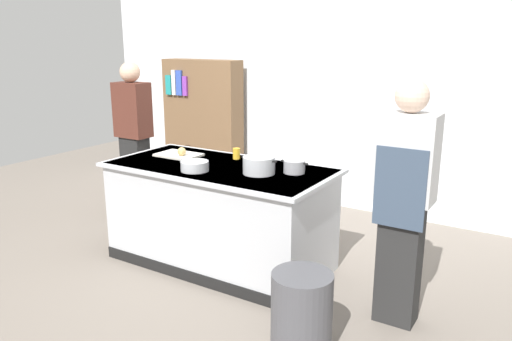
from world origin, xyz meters
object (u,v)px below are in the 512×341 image
object	(u,v)px
sauce_pan	(294,167)
person_guest	(134,136)
stock_pot	(259,165)
mixing_bowl	(195,166)
trash_bin	(302,313)
onion	(182,152)
person_chef	(404,199)
bookshelf	(203,125)
juice_cup	(236,154)

from	to	relation	value
sauce_pan	person_guest	world-z (taller)	person_guest
stock_pot	mixing_bowl	size ratio (longest dim) A/B	1.40
stock_pot	trash_bin	xyz separation A→B (m)	(0.80, -0.78, -0.70)
sauce_pan	trash_bin	xyz separation A→B (m)	(0.57, -0.95, -0.68)
onion	stock_pot	size ratio (longest dim) A/B	0.24
person_guest	person_chef	bearing A→B (deg)	60.33
onion	person_guest	size ratio (longest dim) A/B	0.05
onion	bookshelf	world-z (taller)	bookshelf
onion	mixing_bowl	distance (m)	0.50
person_chef	bookshelf	xyz separation A→B (m)	(-3.20, 1.92, -0.06)
person_chef	trash_bin	bearing A→B (deg)	130.09
sauce_pan	onion	bearing A→B (deg)	-175.93
person_guest	bookshelf	distance (m)	1.23
person_guest	stock_pot	bearing A→B (deg)	55.83
stock_pot	bookshelf	bearing A→B (deg)	137.53
stock_pot	bookshelf	world-z (taller)	bookshelf
onion	juice_cup	xyz separation A→B (m)	(0.45, 0.23, -0.01)
mixing_bowl	stock_pot	bearing A→B (deg)	22.90
onion	juice_cup	bearing A→B (deg)	26.98
sauce_pan	bookshelf	distance (m)	2.78
stock_pot	bookshelf	xyz separation A→B (m)	(-1.99, 1.83, -0.12)
mixing_bowl	trash_bin	size ratio (longest dim) A/B	0.43
mixing_bowl	person_chef	world-z (taller)	person_chef
juice_cup	bookshelf	bearing A→B (deg)	135.97
juice_cup	sauce_pan	bearing A→B (deg)	-12.58
stock_pot	person_chef	world-z (taller)	person_chef
person_guest	juice_cup	bearing A→B (deg)	62.44
stock_pot	mixing_bowl	distance (m)	0.54
mixing_bowl	person_guest	xyz separation A→B (m)	(-1.51, 0.81, -0.03)
onion	trash_bin	distance (m)	2.02
trash_bin	person_guest	distance (m)	3.19
stock_pot	person_guest	size ratio (longest dim) A/B	0.19
onion	sauce_pan	distance (m)	1.13
stock_pot	juice_cup	size ratio (longest dim) A/B	3.28
mixing_bowl	person_chef	xyz separation A→B (m)	(1.71, 0.12, -0.03)
juice_cup	trash_bin	size ratio (longest dim) A/B	0.18
onion	sauce_pan	size ratio (longest dim) A/B	0.33
mixing_bowl	juice_cup	xyz separation A→B (m)	(0.06, 0.53, 0.01)
mixing_bowl	trash_bin	bearing A→B (deg)	-23.64
juice_cup	stock_pot	bearing A→B (deg)	-36.24
onion	bookshelf	bearing A→B (deg)	122.49
person_guest	bookshelf	bearing A→B (deg)	161.70
sauce_pan	person_chef	distance (m)	1.01
sauce_pan	mixing_bowl	xyz separation A→B (m)	(-0.73, -0.38, -0.01)
mixing_bowl	bookshelf	distance (m)	2.53
onion	person_chef	distance (m)	2.11
onion	bookshelf	size ratio (longest dim) A/B	0.05
juice_cup	person_guest	distance (m)	1.59
onion	trash_bin	world-z (taller)	onion
trash_bin	sauce_pan	bearing A→B (deg)	120.91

